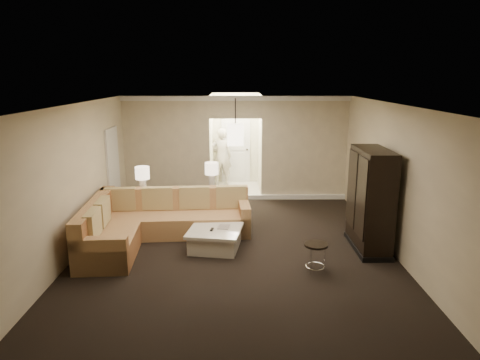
{
  "coord_description": "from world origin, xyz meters",
  "views": [
    {
      "loc": [
        0.04,
        -7.36,
        3.3
      ],
      "look_at": [
        0.1,
        1.2,
        1.21
      ],
      "focal_mm": 32.0,
      "sensor_mm": 36.0,
      "label": 1
    }
  ],
  "objects_px": {
    "armoire": "(370,202)",
    "drink_table": "(316,252)",
    "sectional_sofa": "(154,222)",
    "coffee_table": "(215,238)",
    "console_table": "(179,204)",
    "person": "(221,154)"
  },
  "relations": [
    {
      "from": "armoire",
      "to": "drink_table",
      "type": "xyz_separation_m",
      "value": [
        -1.2,
        -1.01,
        -0.58
      ]
    },
    {
      "from": "sectional_sofa",
      "to": "armoire",
      "type": "height_order",
      "value": "armoire"
    },
    {
      "from": "coffee_table",
      "to": "armoire",
      "type": "bearing_deg",
      "value": -0.18
    },
    {
      "from": "armoire",
      "to": "console_table",
      "type": "bearing_deg",
      "value": 158.72
    },
    {
      "from": "armoire",
      "to": "person",
      "type": "height_order",
      "value": "armoire"
    },
    {
      "from": "sectional_sofa",
      "to": "drink_table",
      "type": "height_order",
      "value": "sectional_sofa"
    },
    {
      "from": "armoire",
      "to": "coffee_table",
      "type": "bearing_deg",
      "value": 179.82
    },
    {
      "from": "coffee_table",
      "to": "armoire",
      "type": "xyz_separation_m",
      "value": [
        2.99,
        -0.01,
        0.74
      ]
    },
    {
      "from": "sectional_sofa",
      "to": "person",
      "type": "bearing_deg",
      "value": 71.73
    },
    {
      "from": "drink_table",
      "to": "person",
      "type": "xyz_separation_m",
      "value": [
        -1.84,
        6.13,
        0.61
      ]
    },
    {
      "from": "armoire",
      "to": "person",
      "type": "xyz_separation_m",
      "value": [
        -3.04,
        5.11,
        0.03
      ]
    },
    {
      "from": "console_table",
      "to": "armoire",
      "type": "relative_size",
      "value": 1.04
    },
    {
      "from": "console_table",
      "to": "coffee_table",
      "type": "bearing_deg",
      "value": -75.66
    },
    {
      "from": "console_table",
      "to": "person",
      "type": "bearing_deg",
      "value": 60.31
    },
    {
      "from": "sectional_sofa",
      "to": "armoire",
      "type": "xyz_separation_m",
      "value": [
        4.25,
        -0.46,
        0.56
      ]
    },
    {
      "from": "drink_table",
      "to": "sectional_sofa",
      "type": "bearing_deg",
      "value": 154.23
    },
    {
      "from": "coffee_table",
      "to": "armoire",
      "type": "height_order",
      "value": "armoire"
    },
    {
      "from": "coffee_table",
      "to": "console_table",
      "type": "relative_size",
      "value": 0.55
    },
    {
      "from": "armoire",
      "to": "drink_table",
      "type": "height_order",
      "value": "armoire"
    },
    {
      "from": "sectional_sofa",
      "to": "armoire",
      "type": "relative_size",
      "value": 1.65
    },
    {
      "from": "armoire",
      "to": "person",
      "type": "relative_size",
      "value": 1.01
    },
    {
      "from": "console_table",
      "to": "drink_table",
      "type": "bearing_deg",
      "value": -59.81
    }
  ]
}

